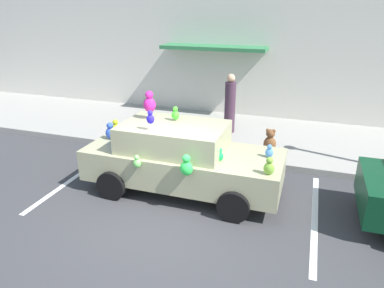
{
  "coord_description": "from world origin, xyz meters",
  "views": [
    {
      "loc": [
        2.43,
        -5.46,
        3.95
      ],
      "look_at": [
        -0.05,
        1.82,
        0.9
      ],
      "focal_mm": 33.26,
      "sensor_mm": 36.0,
      "label": 1
    }
  ],
  "objects": [
    {
      "name": "parking_stripe_rear",
      "position": [
        -2.77,
        1.0,
        0.0
      ],
      "size": [
        0.12,
        3.6,
        0.01
      ],
      "primitive_type": "cube",
      "color": "silver",
      "rests_on": "ground"
    },
    {
      "name": "ground_plane",
      "position": [
        0.0,
        0.0,
        0.0
      ],
      "size": [
        60.0,
        60.0,
        0.0
      ],
      "primitive_type": "plane",
      "color": "#38383A"
    },
    {
      "name": "plush_covered_car",
      "position": [
        -0.11,
        1.22,
        0.8
      ],
      "size": [
        4.29,
        1.97,
        2.18
      ],
      "color": "tan",
      "rests_on": "ground"
    },
    {
      "name": "sidewalk",
      "position": [
        0.0,
        5.0,
        0.07
      ],
      "size": [
        24.0,
        4.0,
        0.15
      ],
      "primitive_type": "cube",
      "color": "gray",
      "rests_on": "ground"
    },
    {
      "name": "parking_stripe_front",
      "position": [
        2.8,
        1.0,
        0.0
      ],
      "size": [
        0.12,
        3.6,
        0.01
      ],
      "primitive_type": "cube",
      "color": "silver",
      "rests_on": "ground"
    },
    {
      "name": "pedestrian_near_shopfront",
      "position": [
        0.11,
        5.01,
        1.02
      ],
      "size": [
        0.33,
        0.33,
        1.83
      ],
      "color": "#422B3C",
      "rests_on": "sidewalk"
    },
    {
      "name": "storefront_building",
      "position": [
        -0.01,
        7.14,
        3.19
      ],
      "size": [
        24.0,
        1.25,
        6.4
      ],
      "color": "beige",
      "rests_on": "ground"
    },
    {
      "name": "teddy_bear_on_sidewalk",
      "position": [
        1.53,
        3.78,
        0.45
      ],
      "size": [
        0.34,
        0.28,
        0.65
      ],
      "color": "brown",
      "rests_on": "sidewalk"
    }
  ]
}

